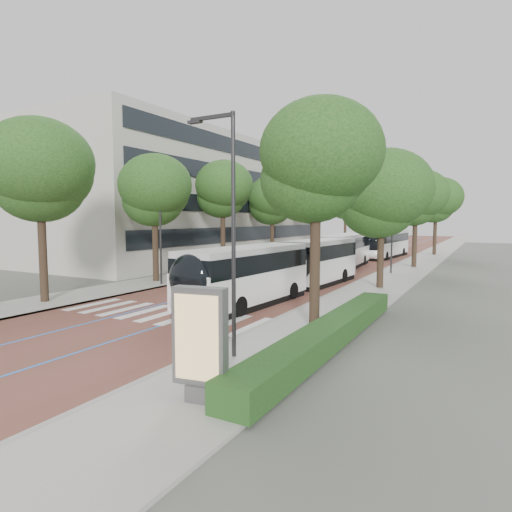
{
  "coord_description": "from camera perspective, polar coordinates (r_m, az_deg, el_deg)",
  "views": [
    {
      "loc": [
        14.21,
        -14.83,
        4.7
      ],
      "look_at": [
        1.42,
        8.2,
        2.4
      ],
      "focal_mm": 30.0,
      "sensor_mm": 36.0,
      "label": 1
    }
  ],
  "objects": [
    {
      "name": "zebra_crossing",
      "position": [
        21.65,
        -12.28,
        -7.6
      ],
      "size": [
        10.55,
        3.6,
        0.01
      ],
      "color": "silver",
      "rests_on": "ground"
    },
    {
      "name": "trees_right",
      "position": [
        39.16,
        19.61,
        7.32
      ],
      "size": [
        6.04,
        47.49,
        9.35
      ],
      "color": "black",
      "rests_on": "ground"
    },
    {
      "name": "ground",
      "position": [
        21.07,
        -14.5,
        -8.06
      ],
      "size": [
        160.0,
        160.0,
        0.0
      ],
      "primitive_type": "plane",
      "color": "#51544C",
      "rests_on": "ground"
    },
    {
      "name": "sidewalk_left",
      "position": [
        59.15,
        7.42,
        0.45
      ],
      "size": [
        4.0,
        140.0,
        0.12
      ],
      "primitive_type": "cube",
      "color": "#999691",
      "rests_on": "ground"
    },
    {
      "name": "lane_line_right",
      "position": [
        56.45,
        16.03,
        0.05
      ],
      "size": [
        0.12,
        126.0,
        0.01
      ],
      "primitive_type": "cube",
      "color": "blue",
      "rests_on": "road"
    },
    {
      "name": "hedge",
      "position": [
        16.23,
        9.84,
        -10.01
      ],
      "size": [
        1.2,
        14.0,
        0.8
      ],
      "primitive_type": "cube",
      "color": "#164017",
      "rests_on": "sidewalk_right"
    },
    {
      "name": "sidewalk_right",
      "position": [
        55.43,
        21.98,
        -0.17
      ],
      "size": [
        4.0,
        140.0,
        0.12
      ],
      "primitive_type": "cube",
      "color": "#999691",
      "rests_on": "ground"
    },
    {
      "name": "lead_bus",
      "position": [
        26.21,
        3.45,
        -1.75
      ],
      "size": [
        3.77,
        18.52,
        3.2
      ],
      "rotation": [
        0.0,
        0.0,
        -0.07
      ],
      "color": "black",
      "rests_on": "ground"
    },
    {
      "name": "lane_line_left",
      "position": [
        57.25,
        12.91,
        0.18
      ],
      "size": [
        0.12,
        126.0,
        0.01
      ],
      "primitive_type": "cube",
      "color": "blue",
      "rests_on": "road"
    },
    {
      "name": "bus_queued_1",
      "position": [
        53.82,
        16.76,
        1.51
      ],
      "size": [
        3.34,
        12.54,
        3.2
      ],
      "rotation": [
        0.0,
        0.0,
        -0.07
      ],
      "color": "white",
      "rests_on": "ground"
    },
    {
      "name": "ad_panel",
      "position": [
        11.0,
        -7.48,
        -11.23
      ],
      "size": [
        1.44,
        0.64,
        2.89
      ],
      "rotation": [
        0.0,
        0.0,
        0.18
      ],
      "color": "#59595B",
      "rests_on": "sidewalk_right"
    },
    {
      "name": "lamp_post_left",
      "position": [
        30.56,
        -12.64,
        3.78
      ],
      "size": [
        0.14,
        0.14,
        8.0
      ],
      "primitive_type": "cylinder",
      "color": "#2A2A2C",
      "rests_on": "sidewalk_left"
    },
    {
      "name": "office_building",
      "position": [
        54.54,
        -9.21,
        7.35
      ],
      "size": [
        18.11,
        40.0,
        14.0
      ],
      "color": "beige",
      "rests_on": "ground"
    },
    {
      "name": "kerb_left",
      "position": [
        58.48,
        9.15,
        0.38
      ],
      "size": [
        0.2,
        140.0,
        0.14
      ],
      "primitive_type": "cube",
      "color": "gray",
      "rests_on": "ground"
    },
    {
      "name": "bus_queued_0",
      "position": [
        40.95,
        11.49,
        0.59
      ],
      "size": [
        3.29,
        12.53,
        3.2
      ],
      "rotation": [
        0.0,
        0.0,
        0.06
      ],
      "color": "white",
      "rests_on": "ground"
    },
    {
      "name": "streetlight_near",
      "position": [
        14.05,
        -3.66,
        5.46
      ],
      "size": [
        1.82,
        0.2,
        8.0
      ],
      "color": "#2A2A2C",
      "rests_on": "sidewalk_right"
    },
    {
      "name": "trees_left",
      "position": [
        45.41,
        0.46,
        7.62
      ],
      "size": [
        5.73,
        60.57,
        9.49
      ],
      "color": "black",
      "rests_on": "ground"
    },
    {
      "name": "kerb_right",
      "position": [
        55.69,
        20.05,
        -0.09
      ],
      "size": [
        0.2,
        140.0,
        0.14
      ],
      "primitive_type": "cube",
      "color": "gray",
      "rests_on": "ground"
    },
    {
      "name": "streetlight_far",
      "position": [
        37.6,
        17.47,
        4.95
      ],
      "size": [
        1.82,
        0.2,
        8.0
      ],
      "color": "#2A2A2C",
      "rests_on": "sidewalk_right"
    },
    {
      "name": "road",
      "position": [
        56.83,
        14.46,
        0.1
      ],
      "size": [
        11.0,
        140.0,
        0.02
      ],
      "primitive_type": "cube",
      "color": "brown",
      "rests_on": "ground"
    }
  ]
}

